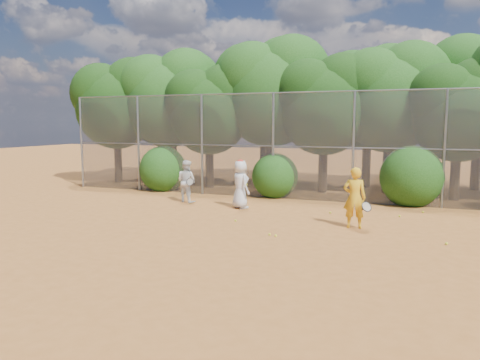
% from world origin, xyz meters
% --- Properties ---
extents(ground, '(80.00, 80.00, 0.00)m').
position_xyz_m(ground, '(0.00, 0.00, 0.00)').
color(ground, '#9E5A23').
rests_on(ground, ground).
extents(fence_back, '(20.05, 0.09, 4.03)m').
position_xyz_m(fence_back, '(-0.12, 6.00, 2.05)').
color(fence_back, gray).
rests_on(fence_back, ground).
extents(tree_0, '(4.38, 3.81, 6.00)m').
position_xyz_m(tree_0, '(-9.44, 8.04, 3.93)').
color(tree_0, black).
rests_on(tree_0, ground).
extents(tree_1, '(4.64, 4.03, 6.35)m').
position_xyz_m(tree_1, '(-6.94, 8.54, 4.16)').
color(tree_1, black).
rests_on(tree_1, ground).
extents(tree_2, '(3.99, 3.47, 5.47)m').
position_xyz_m(tree_2, '(-4.45, 7.83, 3.58)').
color(tree_2, black).
rests_on(tree_2, ground).
extents(tree_3, '(4.89, 4.26, 6.70)m').
position_xyz_m(tree_3, '(-1.94, 8.84, 4.40)').
color(tree_3, black).
rests_on(tree_3, ground).
extents(tree_4, '(4.19, 3.64, 5.73)m').
position_xyz_m(tree_4, '(0.55, 8.24, 3.76)').
color(tree_4, black).
rests_on(tree_4, ground).
extents(tree_5, '(4.51, 3.92, 6.17)m').
position_xyz_m(tree_5, '(3.06, 9.04, 4.05)').
color(tree_5, black).
rests_on(tree_5, ground).
extents(tree_6, '(3.86, 3.36, 5.29)m').
position_xyz_m(tree_6, '(5.55, 8.03, 3.47)').
color(tree_6, black).
rests_on(tree_6, ground).
extents(tree_9, '(4.83, 4.20, 6.62)m').
position_xyz_m(tree_9, '(-7.94, 10.84, 4.34)').
color(tree_9, black).
rests_on(tree_9, ground).
extents(tree_10, '(5.15, 4.48, 7.06)m').
position_xyz_m(tree_10, '(-2.93, 11.05, 4.63)').
color(tree_10, black).
rests_on(tree_10, ground).
extents(tree_11, '(4.64, 4.03, 6.35)m').
position_xyz_m(tree_11, '(2.06, 10.64, 4.16)').
color(tree_11, black).
rests_on(tree_11, ground).
extents(bush_0, '(2.00, 2.00, 2.00)m').
position_xyz_m(bush_0, '(-6.00, 6.30, 1.00)').
color(bush_0, '#184411').
rests_on(bush_0, ground).
extents(bush_1, '(1.80, 1.80, 1.80)m').
position_xyz_m(bush_1, '(-1.00, 6.30, 0.90)').
color(bush_1, '#184411').
rests_on(bush_1, ground).
extents(bush_2, '(2.20, 2.20, 2.20)m').
position_xyz_m(bush_2, '(4.00, 6.30, 1.10)').
color(bush_2, '#184411').
rests_on(bush_2, ground).
extents(player_yellow, '(0.85, 0.61, 1.69)m').
position_xyz_m(player_yellow, '(2.62, 1.87, 0.84)').
color(player_yellow, gold).
rests_on(player_yellow, ground).
extents(player_teen, '(0.95, 0.91, 1.66)m').
position_xyz_m(player_teen, '(-1.38, 3.54, 0.82)').
color(player_teen, silver).
rests_on(player_teen, ground).
extents(player_white, '(0.89, 0.75, 1.54)m').
position_xyz_m(player_white, '(-3.66, 3.97, 0.77)').
color(player_white, silver).
rests_on(player_white, ground).
extents(ball_0, '(0.07, 0.07, 0.07)m').
position_xyz_m(ball_0, '(0.90, 0.09, 0.03)').
color(ball_0, '#CCD025').
rests_on(ball_0, ground).
extents(ball_1, '(0.07, 0.07, 0.07)m').
position_xyz_m(ball_1, '(1.65, 3.66, 0.03)').
color(ball_1, '#CCD025').
rests_on(ball_1, ground).
extents(ball_2, '(0.07, 0.07, 0.07)m').
position_xyz_m(ball_2, '(0.71, 0.17, 0.03)').
color(ball_2, '#CCD025').
rests_on(ball_2, ground).
extents(ball_3, '(0.07, 0.07, 0.07)m').
position_xyz_m(ball_3, '(4.92, 0.81, 0.03)').
color(ball_3, '#CCD025').
rests_on(ball_3, ground).
extents(ball_4, '(0.07, 0.07, 0.07)m').
position_xyz_m(ball_4, '(-0.73, 1.44, 0.03)').
color(ball_4, '#CCD025').
rests_on(ball_4, ground).
extents(ball_5, '(0.07, 0.07, 0.07)m').
position_xyz_m(ball_5, '(4.42, 4.85, 0.03)').
color(ball_5, '#CCD025').
rests_on(ball_5, ground).
extents(ball_6, '(0.07, 0.07, 0.07)m').
position_xyz_m(ball_6, '(3.74, 3.88, 0.03)').
color(ball_6, '#CCD025').
rests_on(ball_6, ground).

